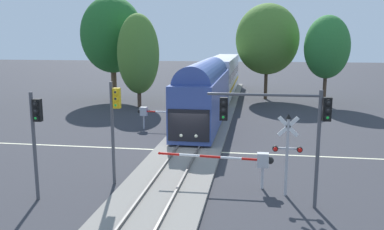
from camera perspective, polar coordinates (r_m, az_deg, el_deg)
name	(u,v)px	position (r m, az deg, el deg)	size (l,w,h in m)	color
ground_plane	(188,151)	(26.94, -0.53, -5.06)	(220.00, 220.00, 0.00)	#333338
road_centre_stripe	(188,151)	(26.93, -0.53, -5.05)	(44.00, 0.20, 0.01)	beige
railway_track	(188,150)	(26.91, -0.53, -4.86)	(4.40, 80.00, 0.32)	gray
commuter_train	(216,81)	(44.53, 3.37, 4.78)	(3.04, 39.66, 5.16)	#384C93
crossing_gate_near	(250,160)	(20.28, 8.09, -6.31)	(5.77, 0.40, 1.80)	#B7B7BC
crossing_signal_mast	(287,146)	(19.34, 13.19, -4.30)	(1.36, 0.44, 3.90)	#B2B2B7
crossing_gate_far	(151,112)	(33.37, -5.81, 0.38)	(5.55, 0.40, 1.80)	#B7B7BC
traffic_signal_near_right	(285,119)	(17.73, 12.92, -0.55)	(5.19, 0.38, 5.18)	#4C4C51
traffic_signal_near_left	(36,129)	(19.37, -21.01, -1.80)	(0.53, 0.38, 4.98)	#4C4C51
traffic_signal_median	(115,116)	(20.47, -10.78, -0.21)	(0.53, 0.38, 5.21)	#4C4C51
elm_centre_background	(267,39)	(50.48, 10.48, 10.37)	(7.54, 7.54, 11.45)	#4C3828
pine_left_background	(112,35)	(49.68, -11.08, 10.93)	(7.36, 7.36, 12.21)	brown
oak_far_right	(327,47)	(47.18, 18.35, 8.99)	(4.87, 4.87, 9.83)	#4C3828
oak_behind_train	(138,54)	(44.06, -7.52, 8.45)	(4.45, 4.45, 9.93)	#4C3828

